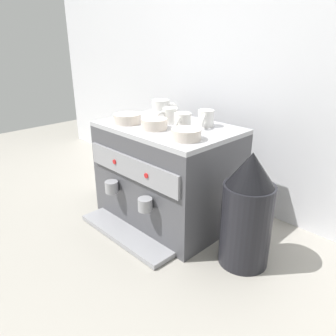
# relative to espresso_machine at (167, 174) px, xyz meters

# --- Properties ---
(ground_plane) EXTENTS (4.00, 4.00, 0.00)m
(ground_plane) POSITION_rel_espresso_machine_xyz_m (0.00, 0.00, -0.22)
(ground_plane) COLOR #9E998E
(tiled_backsplash_wall) EXTENTS (2.80, 0.03, 1.09)m
(tiled_backsplash_wall) POSITION_rel_espresso_machine_xyz_m (0.00, 0.36, 0.33)
(tiled_backsplash_wall) COLOR silver
(tiled_backsplash_wall) RESTS_ON ground_plane
(espresso_machine) EXTENTS (0.58, 0.51, 0.43)m
(espresso_machine) POSITION_rel_espresso_machine_xyz_m (0.00, 0.00, 0.00)
(espresso_machine) COLOR #4C4C51
(espresso_machine) RESTS_ON ground_plane
(ceramic_cup_0) EXTENTS (0.07, 0.10, 0.07)m
(ceramic_cup_0) POSITION_rel_espresso_machine_xyz_m (0.09, -0.01, 0.25)
(ceramic_cup_0) COLOR white
(ceramic_cup_0) RESTS_ON espresso_machine
(ceramic_cup_1) EXTENTS (0.11, 0.09, 0.07)m
(ceramic_cup_1) POSITION_rel_espresso_machine_xyz_m (-0.15, 0.11, 0.26)
(ceramic_cup_1) COLOR white
(ceramic_cup_1) RESTS_ON espresso_machine
(ceramic_cup_2) EXTENTS (0.06, 0.10, 0.07)m
(ceramic_cup_2) POSITION_rel_espresso_machine_xyz_m (-0.02, 0.04, 0.25)
(ceramic_cup_2) COLOR white
(ceramic_cup_2) RESTS_ON espresso_machine
(ceramic_cup_3) EXTENTS (0.07, 0.10, 0.07)m
(ceramic_cup_3) POSITION_rel_espresso_machine_xyz_m (0.12, 0.10, 0.25)
(ceramic_cup_3) COLOR white
(ceramic_cup_3) RESTS_ON espresso_machine
(ceramic_bowl_0) EXTENTS (0.12, 0.12, 0.04)m
(ceramic_bowl_0) POSITION_rel_espresso_machine_xyz_m (-0.15, -0.09, 0.24)
(ceramic_bowl_0) COLOR beige
(ceramic_bowl_0) RESTS_ON espresso_machine
(ceramic_bowl_1) EXTENTS (0.11, 0.11, 0.04)m
(ceramic_bowl_1) POSITION_rel_espresso_machine_xyz_m (-0.00, -0.07, 0.24)
(ceramic_bowl_1) COLOR beige
(ceramic_bowl_1) RESTS_ON espresso_machine
(ceramic_bowl_2) EXTENTS (0.11, 0.11, 0.04)m
(ceramic_bowl_2) POSITION_rel_espresso_machine_xyz_m (0.19, -0.09, 0.24)
(ceramic_bowl_2) COLOR beige
(ceramic_bowl_2) RESTS_ON espresso_machine
(coffee_grinder) EXTENTS (0.18, 0.18, 0.43)m
(coffee_grinder) POSITION_rel_espresso_machine_xyz_m (0.43, -0.03, -0.01)
(coffee_grinder) COLOR black
(coffee_grinder) RESTS_ON ground_plane
(milk_pitcher) EXTENTS (0.11, 0.11, 0.15)m
(milk_pitcher) POSITION_rel_espresso_machine_xyz_m (-0.45, -0.03, -0.14)
(milk_pitcher) COLOR #B7B7BC
(milk_pitcher) RESTS_ON ground_plane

